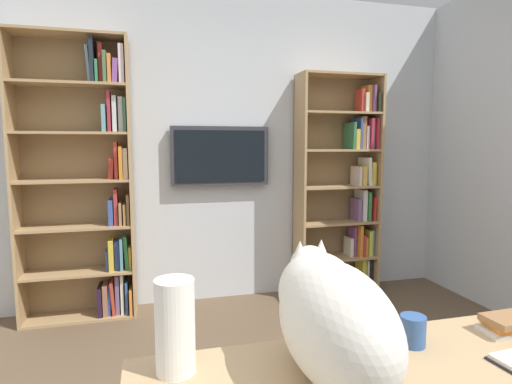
{
  "coord_description": "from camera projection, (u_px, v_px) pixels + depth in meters",
  "views": [
    {
      "loc": [
        0.56,
        1.39,
        1.39
      ],
      "look_at": [
        -0.08,
        -1.03,
        1.1
      ],
      "focal_mm": 28.88,
      "sensor_mm": 36.0,
      "label": 1
    }
  ],
  "objects": [
    {
      "name": "wall_back",
      "position": [
        213.0,
        149.0,
        3.62
      ],
      "size": [
        4.52,
        0.06,
        2.7
      ],
      "primitive_type": "cube",
      "color": "silver",
      "rests_on": "ground"
    },
    {
      "name": "bookshelf_left",
      "position": [
        345.0,
        186.0,
        3.8
      ],
      "size": [
        0.76,
        0.28,
        2.01
      ],
      "color": "tan",
      "rests_on": "ground"
    },
    {
      "name": "bookshelf_right",
      "position": [
        89.0,
        181.0,
        3.24
      ],
      "size": [
        0.86,
        0.28,
        2.21
      ],
      "color": "tan",
      "rests_on": "ground"
    },
    {
      "name": "wall_mounted_tv",
      "position": [
        220.0,
        156.0,
        3.56
      ],
      "size": [
        0.85,
        0.07,
        0.51
      ],
      "color": "#333338"
    },
    {
      "name": "cat",
      "position": [
        330.0,
        314.0,
        1.11
      ],
      "size": [
        0.27,
        0.65,
        0.35
      ],
      "color": "silver",
      "rests_on": "desk"
    },
    {
      "name": "paper_towel_roll",
      "position": [
        175.0,
        326.0,
        1.13
      ],
      "size": [
        0.11,
        0.11,
        0.27
      ],
      "primitive_type": "cylinder",
      "color": "white",
      "rests_on": "desk"
    },
    {
      "name": "coffee_mug",
      "position": [
        413.0,
        331.0,
        1.3
      ],
      "size": [
        0.08,
        0.08,
        0.1
      ],
      "primitive_type": "cylinder",
      "color": "#335999",
      "rests_on": "desk"
    },
    {
      "name": "desk_book_stack",
      "position": [
        510.0,
        325.0,
        1.38
      ],
      "size": [
        0.2,
        0.14,
        0.06
      ],
      "color": "beige",
      "rests_on": "desk"
    }
  ]
}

